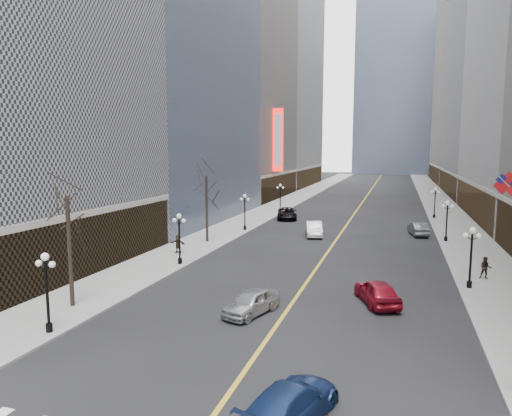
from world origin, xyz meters
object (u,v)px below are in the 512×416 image
Objects in this scene: car_nb_near at (251,302)px; car_sb_near at (290,403)px; streetlamp_east_2 at (447,216)px; streetlamp_west_2 at (245,208)px; streetlamp_east_3 at (435,199)px; car_sb_far at (418,229)px; streetlamp_west_1 at (179,233)px; car_nb_mid at (314,229)px; streetlamp_east_1 at (471,251)px; car_sb_mid at (377,292)px; streetlamp_west_0 at (47,284)px; streetlamp_west_3 at (280,195)px; car_nb_far at (287,213)px.

car_sb_near is at bearing -46.22° from car_nb_near.
streetlamp_east_2 is 1.01× the size of car_nb_near.
streetlamp_west_2 is 1.01× the size of car_nb_near.
streetlamp_east_3 reaches higher than car_sb_far.
streetlamp_west_1 reaches higher than car_sb_far.
car_nb_mid is at bearing -177.28° from streetlamp_east_2.
streetlamp_east_1 reaches higher than car_sb_near.
car_nb_near is (-13.80, -45.58, -2.14)m from streetlamp_east_3.
streetlamp_east_3 is at bearing 38.52° from car_nb_mid.
streetlamp_east_2 is 0.93× the size of car_sb_mid.
streetlamp_east_1 is 22.77m from car_nb_mid.
streetlamp_east_3 and streetlamp_west_2 have the same top height.
streetlamp_east_3 is 41.79m from car_sb_mid.
car_nb_near is at bearing 33.21° from streetlamp_west_0.
car_nb_mid is (8.94, 33.30, -2.04)m from streetlamp_west_0.
car_nb_near is 11.52m from car_sb_near.
streetlamp_west_3 reaches higher than car_sb_mid.
car_nb_far reaches higher than car_sb_mid.
streetlamp_west_0 reaches higher than car_nb_mid.
streetlamp_east_1 is 1.00× the size of streetlamp_east_3.
car_nb_mid is 1.00× the size of car_sb_near.
streetlamp_east_1 is 8.51m from car_sb_mid.
car_nb_mid is (-14.66, -18.70, -2.04)m from streetlamp_east_3.
car_sb_mid is (-6.37, -41.25, -2.07)m from streetlamp_east_3.
streetlamp_west_0 is at bearing -114.41° from streetlamp_east_3.
streetlamp_west_3 is 44.75m from car_sb_mid.
streetlamp_west_0 is 0.93× the size of car_sb_mid.
streetlamp_west_3 is at bearing 123.25° from streetlamp_east_1.
streetlamp_west_3 is 20.82m from car_nb_mid.
streetlamp_east_1 is at bearing 87.19° from car_sb_far.
streetlamp_west_3 is 0.95× the size of car_sb_far.
streetlamp_east_3 is 23.60m from streetlamp_west_3.
car_sb_mid is at bearing -67.33° from streetlamp_west_3.
streetlamp_east_1 is 1.00× the size of streetlamp_east_2.
streetlamp_west_2 is at bearing 162.17° from car_nb_mid.
streetlamp_west_3 is (0.00, 18.00, 0.00)m from streetlamp_west_2.
streetlamp_east_2 is at bearing 119.00° from car_sb_far.
car_sb_mid is (7.43, 4.33, 0.07)m from car_nb_near.
car_nb_far is (-7.00, 38.75, 0.08)m from car_nb_near.
streetlamp_west_3 is at bearing 120.59° from car_nb_near.
streetlamp_east_1 and streetlamp_west_3 have the same top height.
car_sb_near is at bearing -94.56° from car_nb_mid.
streetlamp_east_1 is 0.87× the size of car_nb_mid.
streetlamp_west_2 is 9.20m from car_nb_mid.
car_nb_mid is at bearing 110.28° from car_nb_near.
streetlamp_west_2 is 0.87× the size of car_nb_mid.
car_nb_mid reaches higher than car_sb_mid.
car_nb_mid reaches higher than car_nb_near.
streetlamp_west_3 is 1.01× the size of car_nb_near.
streetlamp_west_0 is at bearing 1.83° from car_sb_near.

